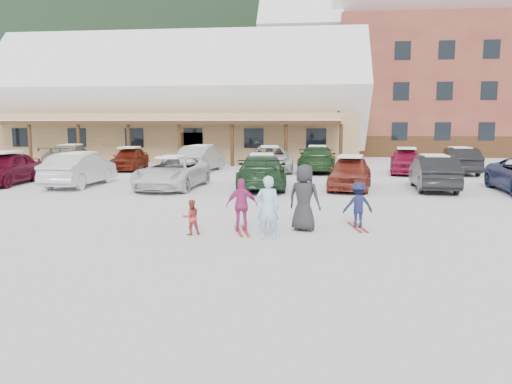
# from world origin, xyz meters

# --- Properties ---
(ground) EXTENTS (160.00, 160.00, 0.00)m
(ground) POSITION_xyz_m (0.00, 0.00, 0.00)
(ground) COLOR white
(ground) RESTS_ON ground
(forested_hillside) EXTENTS (300.00, 70.00, 38.00)m
(forested_hillside) POSITION_xyz_m (0.00, 85.00, 19.00)
(forested_hillside) COLOR black
(forested_hillside) RESTS_ON ground
(day_lodge) EXTENTS (29.12, 12.50, 10.38)m
(day_lodge) POSITION_xyz_m (-9.00, 27.96, 3.94)
(day_lodge) COLOR tan
(day_lodge) RESTS_ON ground
(alpine_hotel) EXTENTS (31.48, 14.01, 21.48)m
(alpine_hotel) POSITION_xyz_m (14.27, 38.00, 8.63)
(alpine_hotel) COLOR maroon
(alpine_hotel) RESTS_ON ground
(lamp_post) EXTENTS (0.50, 0.25, 6.41)m
(lamp_post) POSITION_xyz_m (3.60, 24.99, 3.61)
(lamp_post) COLOR black
(lamp_post) RESTS_ON ground
(conifer_0) EXTENTS (4.40, 4.40, 10.20)m
(conifer_0) POSITION_xyz_m (-26.00, 30.00, 5.69)
(conifer_0) COLOR black
(conifer_0) RESTS_ON ground
(conifer_2) EXTENTS (5.28, 5.28, 12.24)m
(conifer_2) POSITION_xyz_m (-30.00, 42.00, 6.83)
(conifer_2) COLOR black
(conifer_2) RESTS_ON ground
(conifer_3) EXTENTS (3.96, 3.96, 9.18)m
(conifer_3) POSITION_xyz_m (6.00, 44.00, 5.12)
(conifer_3) COLOR black
(conifer_3) RESTS_ON ground
(adult_skier) EXTENTS (0.59, 0.40, 1.59)m
(adult_skier) POSITION_xyz_m (0.74, -0.29, 0.79)
(adult_skier) COLOR #AED2EE
(adult_skier) RESTS_ON ground
(toddler_red) EXTENTS (0.55, 0.51, 0.91)m
(toddler_red) POSITION_xyz_m (-1.26, -0.00, 0.46)
(toddler_red) COLOR #B33A36
(toddler_red) RESTS_ON ground
(child_navy) EXTENTS (0.89, 0.61, 1.27)m
(child_navy) POSITION_xyz_m (3.07, 1.36, 0.64)
(child_navy) COLOR #181C44
(child_navy) RESTS_ON ground
(skis_child_navy) EXTENTS (0.45, 1.41, 0.03)m
(skis_child_navy) POSITION_xyz_m (3.07, 1.36, 0.01)
(skis_child_navy) COLOR #AA2218
(skis_child_navy) RESTS_ON ground
(child_magenta) EXTENTS (0.89, 0.55, 1.42)m
(child_magenta) POSITION_xyz_m (-0.02, 0.52, 0.71)
(child_magenta) COLOR #BC307F
(child_magenta) RESTS_ON ground
(skis_child_magenta) EXTENTS (0.55, 1.40, 0.03)m
(skis_child_magenta) POSITION_xyz_m (-0.02, 0.52, 0.01)
(skis_child_magenta) COLOR #AA2218
(skis_child_magenta) RESTS_ON ground
(bystander_dark) EXTENTS (1.01, 0.83, 1.78)m
(bystander_dark) POSITION_xyz_m (1.61, 0.83, 0.89)
(bystander_dark) COLOR #2A2A2D
(bystander_dark) RESTS_ON ground
(parked_car_0) EXTENTS (2.15, 4.62, 1.53)m
(parked_car_0) POSITION_xyz_m (-12.49, 9.44, 0.76)
(parked_car_0) COLOR #590920
(parked_car_0) RESTS_ON ground
(parked_car_1) EXTENTS (1.67, 4.65, 1.53)m
(parked_car_1) POSITION_xyz_m (-8.77, 9.28, 0.76)
(parked_car_1) COLOR silver
(parked_car_1) RESTS_ON ground
(parked_car_2) EXTENTS (2.61, 5.18, 1.41)m
(parked_car_2) POSITION_xyz_m (-4.33, 8.97, 0.70)
(parked_car_2) COLOR white
(parked_car_2) RESTS_ON ground
(parked_car_3) EXTENTS (2.54, 5.36, 1.51)m
(parked_car_3) POSITION_xyz_m (-0.41, 9.40, 0.75)
(parked_car_3) COLOR #1E3F23
(parked_car_3) RESTS_ON ground
(parked_car_4) EXTENTS (2.31, 4.46, 1.45)m
(parked_car_4) POSITION_xyz_m (3.43, 9.56, 0.72)
(parked_car_4) COLOR maroon
(parked_car_4) RESTS_ON ground
(parked_car_5) EXTENTS (1.87, 4.61, 1.49)m
(parked_car_5) POSITION_xyz_m (7.00, 9.80, 0.74)
(parked_car_5) COLOR black
(parked_car_5) RESTS_ON ground
(parked_car_7) EXTENTS (2.92, 5.65, 1.57)m
(parked_car_7) POSITION_xyz_m (-12.83, 16.49, 0.78)
(parked_car_7) COLOR gray
(parked_car_7) RESTS_ON ground
(parked_car_8) EXTENTS (1.96, 4.24, 1.40)m
(parked_car_8) POSITION_xyz_m (-9.38, 17.12, 0.70)
(parked_car_8) COLOR #651B0C
(parked_car_8) RESTS_ON ground
(parked_car_9) EXTENTS (2.12, 4.84, 1.55)m
(parked_car_9) POSITION_xyz_m (-4.84, 16.89, 0.77)
(parked_car_9) COLOR #A1A1A6
(parked_car_9) RESTS_ON ground
(parked_car_10) EXTENTS (3.18, 5.69, 1.50)m
(parked_car_10) POSITION_xyz_m (-0.76, 17.18, 0.75)
(parked_car_10) COLOR silver
(parked_car_10) RESTS_ON ground
(parked_car_11) EXTENTS (2.36, 5.36, 1.53)m
(parked_car_11) POSITION_xyz_m (2.06, 17.30, 0.77)
(parked_car_11) COLOR #1E401E
(parked_car_11) RESTS_ON ground
(parked_car_12) EXTENTS (2.30, 4.50, 1.47)m
(parked_car_12) POSITION_xyz_m (7.07, 16.79, 0.73)
(parked_car_12) COLOR #9D173F
(parked_car_12) RESTS_ON ground
(parked_car_13) EXTENTS (1.83, 4.61, 1.49)m
(parked_car_13) POSITION_xyz_m (10.11, 17.21, 0.75)
(parked_car_13) COLOR black
(parked_car_13) RESTS_ON ground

